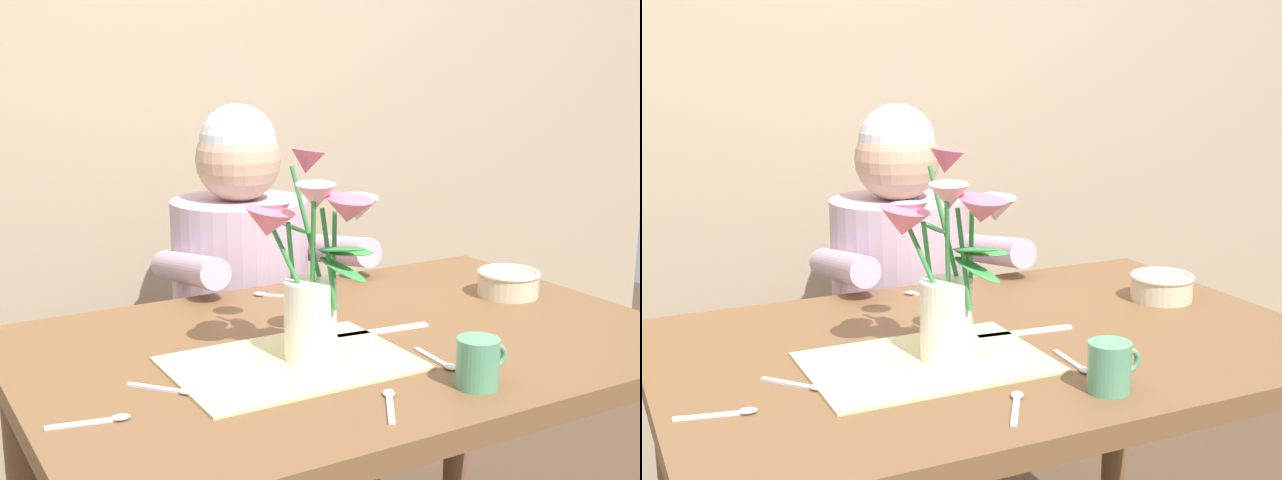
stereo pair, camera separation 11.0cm
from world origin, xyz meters
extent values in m
cube|color=tan|center=(0.00, 1.05, 1.25)|extent=(4.00, 0.10, 2.50)
cube|color=brown|center=(0.00, 0.00, 0.72)|extent=(1.20, 0.80, 0.04)
cylinder|color=brown|center=(0.54, 0.34, 0.35)|extent=(0.06, 0.06, 0.70)
cylinder|color=#4C4C56|center=(0.06, 0.62, 0.20)|extent=(0.30, 0.30, 0.40)
cylinder|color=#BC9EB2|center=(0.06, 0.62, 0.65)|extent=(0.34, 0.34, 0.50)
sphere|color=tan|center=(0.06, 0.62, 1.00)|extent=(0.21, 0.21, 0.21)
sphere|color=silver|center=(0.06, 0.62, 1.04)|extent=(0.19, 0.19, 0.19)
cylinder|color=#BC9EB2|center=(-0.13, 0.48, 0.78)|extent=(0.07, 0.33, 0.12)
cylinder|color=#BC9EB2|center=(0.25, 0.48, 0.78)|extent=(0.07, 0.33, 0.12)
cube|color=beige|center=(-0.16, -0.06, 0.74)|extent=(0.40, 0.28, 0.00)
cylinder|color=silver|center=(-0.12, -0.06, 0.81)|extent=(0.09, 0.09, 0.14)
cylinder|color=#388E42|center=(-0.07, -0.06, 0.92)|extent=(0.01, 0.01, 0.16)
cone|color=pink|center=(-0.03, -0.06, 1.00)|extent=(0.09, 0.09, 0.05)
sphere|color=#E5D14C|center=(-0.03, -0.06, 1.00)|extent=(0.02, 0.02, 0.02)
cylinder|color=#388E42|center=(-0.11, -0.03, 0.96)|extent=(0.05, 0.05, 0.23)
cone|color=#DB6684|center=(-0.09, 0.00, 1.07)|extent=(0.07, 0.06, 0.05)
sphere|color=#E5D14C|center=(-0.09, 0.00, 1.08)|extent=(0.02, 0.02, 0.02)
cylinder|color=#388E42|center=(-0.14, -0.04, 0.91)|extent=(0.04, 0.05, 0.14)
cone|color=pink|center=(-0.16, -0.01, 0.99)|extent=(0.07, 0.07, 0.05)
sphere|color=#E5D14C|center=(-0.16, -0.01, 0.99)|extent=(0.02, 0.02, 0.02)
cylinder|color=#388E42|center=(-0.15, -0.06, 0.91)|extent=(0.05, 0.05, 0.14)
cone|color=#DB6684|center=(-0.19, -0.05, 0.98)|extent=(0.12, 0.12, 0.06)
sphere|color=#E5D14C|center=(-0.19, -0.05, 0.99)|extent=(0.02, 0.02, 0.02)
cylinder|color=#388E42|center=(-0.13, -0.08, 0.94)|extent=(0.04, 0.06, 0.19)
cone|color=pink|center=(-0.13, -0.11, 1.03)|extent=(0.09, 0.09, 0.05)
sphere|color=#E5D14C|center=(-0.13, -0.11, 1.04)|extent=(0.02, 0.02, 0.02)
cylinder|color=#388E42|center=(-0.10, -0.10, 0.92)|extent=(0.01, 0.04, 0.17)
cone|color=#DB6684|center=(-0.09, -0.13, 1.01)|extent=(0.10, 0.11, 0.05)
sphere|color=#E5D14C|center=(-0.09, -0.13, 1.01)|extent=(0.02, 0.02, 0.02)
ellipsoid|color=#388E42|center=(-0.09, -0.12, 0.94)|extent=(0.08, 0.10, 0.02)
ellipsoid|color=#388E42|center=(-0.09, -0.11, 0.91)|extent=(0.08, 0.09, 0.04)
ellipsoid|color=#388E42|center=(-0.12, 0.00, 0.96)|extent=(0.05, 0.09, 0.02)
ellipsoid|color=#388E42|center=(-0.07, -0.10, 0.93)|extent=(0.10, 0.08, 0.01)
cylinder|color=beige|center=(0.44, 0.07, 0.77)|extent=(0.13, 0.13, 0.05)
torus|color=beige|center=(0.44, 0.07, 0.79)|extent=(0.14, 0.14, 0.01)
cube|color=silver|center=(0.07, 0.00, 0.74)|extent=(0.19, 0.04, 0.00)
cylinder|color=#569970|center=(0.05, -0.29, 0.78)|extent=(0.07, 0.07, 0.08)
torus|color=#569970|center=(0.09, -0.29, 0.78)|extent=(0.04, 0.01, 0.04)
cube|color=silver|center=(-0.12, -0.30, 0.74)|extent=(0.06, 0.09, 0.00)
ellipsoid|color=silver|center=(-0.09, -0.25, 0.74)|extent=(0.03, 0.03, 0.01)
cube|color=silver|center=(0.02, 0.30, 0.74)|extent=(0.08, 0.07, 0.00)
ellipsoid|color=silver|center=(-0.02, 0.33, 0.74)|extent=(0.03, 0.03, 0.01)
cube|color=silver|center=(-0.39, -0.05, 0.74)|extent=(0.07, 0.08, 0.00)
ellipsoid|color=silver|center=(-0.36, -0.09, 0.74)|extent=(0.03, 0.03, 0.01)
cube|color=silver|center=(0.07, -0.16, 0.74)|extent=(0.02, 0.10, 0.00)
ellipsoid|color=silver|center=(0.06, -0.21, 0.74)|extent=(0.02, 0.03, 0.01)
cube|color=silver|center=(-0.53, -0.12, 0.74)|extent=(0.10, 0.03, 0.00)
ellipsoid|color=silver|center=(-0.47, -0.13, 0.74)|extent=(0.03, 0.03, 0.01)
camera|label=1|loc=(-0.78, -1.25, 1.26)|focal=47.17mm
camera|label=2|loc=(-0.68, -1.30, 1.26)|focal=47.17mm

